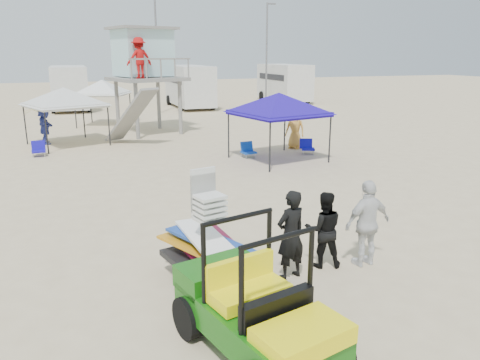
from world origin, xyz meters
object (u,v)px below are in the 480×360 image
object	(u,v)px
utility_cart	(256,299)
canopy_blue	(279,96)
surf_trailer	(209,244)
man_left	(291,235)
lifeguard_tower	(144,57)

from	to	relation	value
utility_cart	canopy_blue	world-z (taller)	canopy_blue
surf_trailer	canopy_blue	xyz separation A→B (m)	(5.56, 9.18, 1.76)
surf_trailer	man_left	distance (m)	1.55
surf_trailer	lifeguard_tower	bearing A→B (deg)	84.60
man_left	surf_trailer	bearing A→B (deg)	-25.32
lifeguard_tower	canopy_blue	xyz separation A→B (m)	(3.89, -8.47, -1.45)
man_left	canopy_blue	world-z (taller)	canopy_blue
utility_cart	man_left	xyz separation A→B (m)	(1.52, 2.04, -0.03)
surf_trailer	man_left	size ratio (longest dim) A/B	1.37
lifeguard_tower	canopy_blue	bearing A→B (deg)	-65.33
utility_cart	lifeguard_tower	bearing A→B (deg)	85.21
surf_trailer	canopy_blue	bearing A→B (deg)	58.80
lifeguard_tower	surf_trailer	bearing A→B (deg)	-95.40
utility_cart	lifeguard_tower	xyz separation A→B (m)	(1.67, 19.98, 3.10)
man_left	lifeguard_tower	distance (m)	18.21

